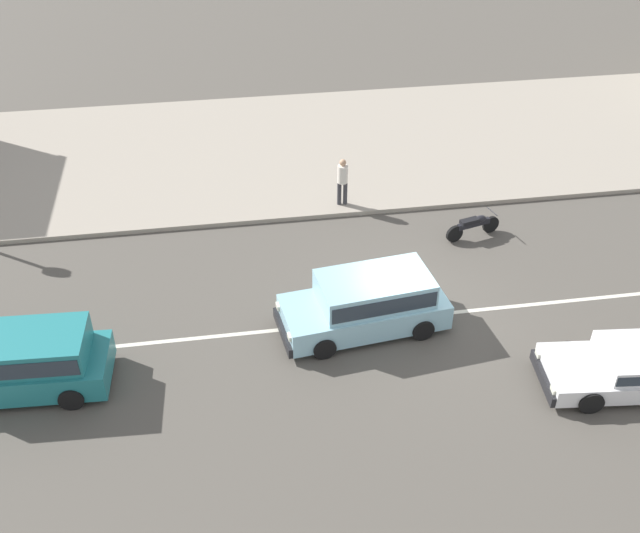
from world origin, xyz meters
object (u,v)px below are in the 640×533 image
at_px(minivan_teal_1, 20,360).
at_px(minivan_pale_blue_2, 368,301).
at_px(pedestrian_near_clock, 343,178).
at_px(motorcycle_0, 474,225).
at_px(sedan_white_4, 634,367).

relative_size(minivan_teal_1, minivan_pale_blue_2, 0.98).
height_order(minivan_teal_1, pedestrian_near_clock, pedestrian_near_clock).
bearing_deg(minivan_pale_blue_2, motorcycle_0, 42.04).
bearing_deg(sedan_white_4, motorcycle_0, 104.03).
relative_size(motorcycle_0, pedestrian_near_clock, 1.13).
bearing_deg(minivan_teal_1, sedan_white_4, -8.48).
bearing_deg(sedan_white_4, minivan_pale_blue_2, 152.09).
bearing_deg(minivan_teal_1, minivan_pale_blue_2, 6.28).
height_order(minivan_pale_blue_2, pedestrian_near_clock, pedestrian_near_clock).
distance_m(motorcycle_0, pedestrian_near_clock, 4.50).
bearing_deg(motorcycle_0, minivan_pale_blue_2, -137.96).
bearing_deg(minivan_teal_1, pedestrian_near_clock, 38.00).
distance_m(minivan_teal_1, sedan_white_4, 14.71).
relative_size(minivan_teal_1, sedan_white_4, 0.98).
distance_m(minivan_pale_blue_2, motorcycle_0, 5.63).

